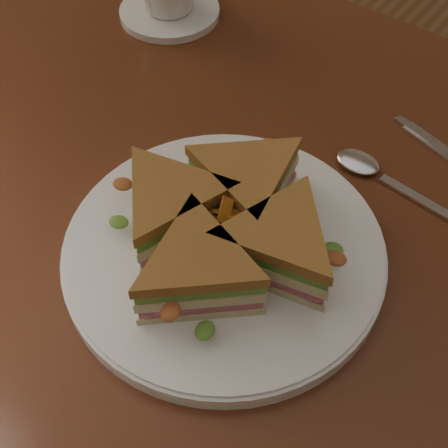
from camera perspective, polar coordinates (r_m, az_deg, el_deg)
name	(u,v)px	position (r m, az deg, el deg)	size (l,w,h in m)	color
table	(290,300)	(0.68, 6.07, -6.92)	(1.20, 0.80, 0.75)	#39190D
plate	(224,252)	(0.58, 0.00, -2.58)	(0.30, 0.30, 0.02)	white
sandwich_wedges	(224,228)	(0.56, 0.00, -0.32)	(0.25, 0.25, 0.06)	beige
crisps_mound	(224,230)	(0.56, 0.00, -0.58)	(0.09, 0.09, 0.05)	#B25E16
spoon	(376,173)	(0.67, 13.73, 4.52)	(0.18, 0.04, 0.01)	silver
saucer	(170,12)	(0.89, -4.99, 18.77)	(0.13, 0.13, 0.01)	white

